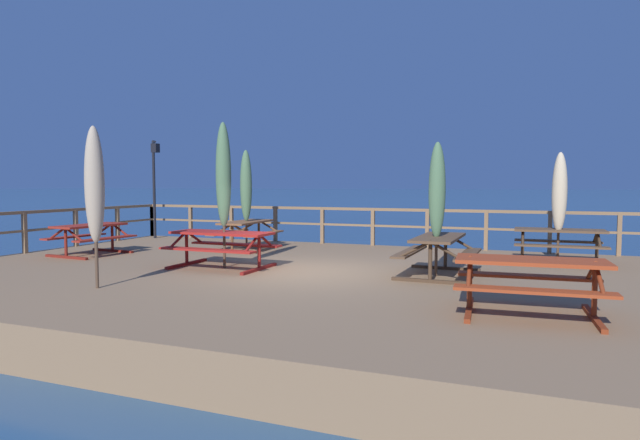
# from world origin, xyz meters

# --- Properties ---
(ground_plane) EXTENTS (600.00, 600.00, 0.00)m
(ground_plane) POSITION_xyz_m (0.00, 0.00, 0.00)
(ground_plane) COLOR navy
(wooden_deck) EXTENTS (15.96, 10.20, 0.67)m
(wooden_deck) POSITION_xyz_m (0.00, 0.00, 0.33)
(wooden_deck) COLOR #846647
(wooden_deck) RESTS_ON ground
(railing_waterside_far) EXTENTS (15.76, 0.10, 1.09)m
(railing_waterside_far) POSITION_xyz_m (-0.00, 4.95, 1.40)
(railing_waterside_far) COLOR brown
(railing_waterside_far) RESTS_ON wooden_deck
(railing_side_left) EXTENTS (0.10, 10.00, 1.09)m
(railing_side_left) POSITION_xyz_m (-7.83, 0.00, 1.40)
(railing_side_left) COLOR brown
(railing_side_left) RESTS_ON wooden_deck
(picnic_table_mid_right) EXTENTS (1.54, 1.87, 0.78)m
(picnic_table_mid_right) POSITION_xyz_m (-6.04, 0.37, 1.22)
(picnic_table_mid_right) COLOR maroon
(picnic_table_mid_right) RESTS_ON wooden_deck
(picnic_table_mid_left) EXTENTS (1.45, 2.01, 0.78)m
(picnic_table_mid_left) POSITION_xyz_m (2.57, 0.48, 1.23)
(picnic_table_mid_left) COLOR brown
(picnic_table_mid_left) RESTS_ON wooden_deck
(picnic_table_front_left) EXTENTS (2.19, 1.44, 0.78)m
(picnic_table_front_left) POSITION_xyz_m (-1.87, -0.18, 1.23)
(picnic_table_front_left) COLOR maroon
(picnic_table_front_left) RESTS_ON wooden_deck
(picnic_table_back_left) EXTENTS (1.90, 1.42, 0.78)m
(picnic_table_back_left) POSITION_xyz_m (4.82, 3.13, 1.22)
(picnic_table_back_left) COLOR brown
(picnic_table_back_left) RESTS_ON wooden_deck
(picnic_table_mid_centre) EXTENTS (1.47, 1.98, 0.78)m
(picnic_table_mid_centre) POSITION_xyz_m (-3.00, 2.87, 1.23)
(picnic_table_mid_centre) COLOR brown
(picnic_table_mid_centre) RESTS_ON wooden_deck
(picnic_table_front_right) EXTENTS (2.01, 1.52, 0.78)m
(picnic_table_front_right) POSITION_xyz_m (4.20, -2.24, 1.22)
(picnic_table_front_right) COLOR #993819
(picnic_table_front_right) RESTS_ON wooden_deck
(patio_umbrella_short_front) EXTENTS (0.32, 0.32, 2.74)m
(patio_umbrella_short_front) POSITION_xyz_m (-2.64, -2.89, 2.41)
(patio_umbrella_short_front) COLOR #4C3828
(patio_umbrella_short_front) RESTS_ON wooden_deck
(patio_umbrella_tall_mid_right) EXTENTS (0.32, 0.32, 2.57)m
(patio_umbrella_tall_mid_right) POSITION_xyz_m (2.53, 0.45, 2.30)
(patio_umbrella_tall_mid_right) COLOR #4C3828
(patio_umbrella_tall_mid_right) RESTS_ON wooden_deck
(patio_umbrella_short_mid) EXTENTS (0.32, 0.32, 3.06)m
(patio_umbrella_short_mid) POSITION_xyz_m (-1.79, -0.20, 2.61)
(patio_umbrella_short_mid) COLOR #4C3828
(patio_umbrella_short_mid) RESTS_ON wooden_deck
(patio_umbrella_tall_mid_left) EXTENTS (0.32, 0.32, 2.48)m
(patio_umbrella_tall_mid_left) POSITION_xyz_m (4.80, 3.05, 2.24)
(patio_umbrella_tall_mid_left) COLOR #4C3828
(patio_umbrella_tall_mid_left) RESTS_ON wooden_deck
(patio_umbrella_tall_front) EXTENTS (0.32, 0.32, 2.70)m
(patio_umbrella_tall_front) POSITION_xyz_m (-3.00, 2.90, 2.38)
(patio_umbrella_tall_front) COLOR #4C3828
(patio_umbrella_tall_front) RESTS_ON wooden_deck
(lamp_post_hooked) EXTENTS (0.54, 0.53, 3.20)m
(lamp_post_hooked) POSITION_xyz_m (-7.14, 4.26, 2.78)
(lamp_post_hooked) COLOR black
(lamp_post_hooked) RESTS_ON wooden_deck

